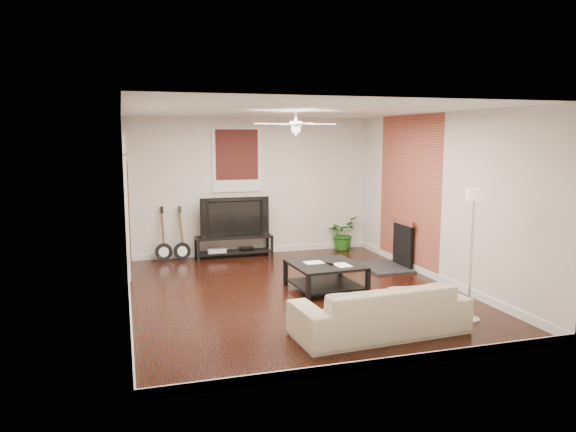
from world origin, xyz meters
name	(u,v)px	position (x,y,z in m)	size (l,w,h in m)	color
room	(296,203)	(0.00, 0.00, 1.40)	(5.01, 6.01, 2.81)	black
brick_accent	(409,192)	(2.49, 1.00, 1.40)	(0.02, 2.20, 2.80)	#B14D39
fireplace	(393,244)	(2.20, 1.00, 0.46)	(0.80, 1.10, 0.92)	black
window_back	(237,160)	(-0.30, 2.97, 1.95)	(1.00, 0.06, 1.30)	#33140E
door_left	(127,204)	(-2.46, 1.90, 1.25)	(0.08, 1.00, 2.50)	white
tv_stand	(234,246)	(-0.42, 2.78, 0.22)	(1.54, 0.41, 0.43)	black
tv	(233,216)	(-0.42, 2.80, 0.83)	(1.38, 0.18, 0.79)	black
coffee_table	(325,277)	(0.48, -0.05, 0.22)	(1.04, 1.04, 0.44)	black
sofa	(380,309)	(0.45, -2.03, 0.32)	(2.16, 0.84, 0.63)	tan
floor_lamp	(472,255)	(1.80, -1.93, 0.88)	(0.29, 0.29, 1.76)	silver
potted_plant	(342,233)	(1.94, 2.82, 0.36)	(0.64, 0.56, 0.71)	#205C1A
guitar_left	(163,234)	(-1.81, 2.75, 0.54)	(0.33, 0.24, 1.08)	black
guitar_right	(182,234)	(-1.46, 2.72, 0.54)	(0.33, 0.24, 1.08)	black
ceiling_fan	(296,124)	(0.00, 0.00, 2.60)	(1.24, 1.24, 0.32)	white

